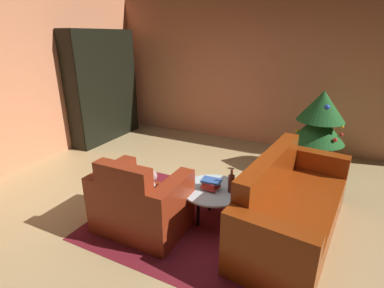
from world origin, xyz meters
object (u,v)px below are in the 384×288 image
Objects in this scene: bottle_on_table at (231,183)px; decorated_tree at (318,131)px; bookshelf_unit at (107,87)px; couch_red at (290,208)px; coffee_table at (213,192)px; armchair_red at (140,204)px; book_stack_on_table at (211,184)px.

decorated_tree is at bearing 69.76° from bottle_on_table.
bookshelf_unit is 4.35m from couch_red.
bottle_on_table is at bearing 7.28° from coffee_table.
armchair_red is 0.48× the size of couch_red.
couch_red is 0.68m from bottle_on_table.
decorated_tree is (0.09, 1.81, 0.36)m from couch_red.
couch_red is at bearing -22.87° from bookshelf_unit.
coffee_table is at bearing -172.72° from bottle_on_table.
couch_red reaches higher than coffee_table.
couch_red is 1.84m from decorated_tree.
book_stack_on_table is at bearing -167.93° from couch_red.
couch_red is 0.89m from book_stack_on_table.
coffee_table is 3.22× the size of book_stack_on_table.
book_stack_on_table is (3.09, -1.85, -0.59)m from bookshelf_unit.
coffee_table is at bearing -168.75° from couch_red.
armchair_red reaches higher than couch_red.
bookshelf_unit is 2.23× the size of armchair_red.
armchair_red is at bearing -43.46° from bookshelf_unit.
armchair_red is 3.57× the size of bottle_on_table.
couch_red is (1.48, 0.67, -0.01)m from armchair_red.
couch_red reaches higher than book_stack_on_table.
armchair_red is 0.83m from coffee_table.
decorated_tree reaches higher than book_stack_on_table.
coffee_table is (3.12, -1.83, -0.69)m from bookshelf_unit.
bottle_on_table is at bearing -110.24° from decorated_tree.
decorated_tree is (0.92, 1.97, 0.29)m from coffee_table.
book_stack_on_table is at bearing -115.32° from decorated_tree.
bookshelf_unit is 2.94× the size of coffee_table.
coffee_table is at bearing 38.21° from armchair_red.
armchair_red is (2.47, -2.34, -0.75)m from bookshelf_unit.
bottle_on_table is at bearing -28.55° from bookshelf_unit.
bottle_on_table is 2.08m from decorated_tree.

